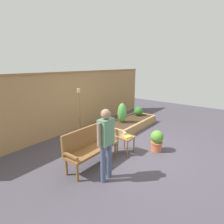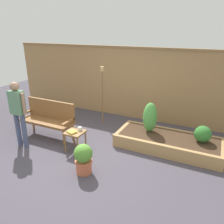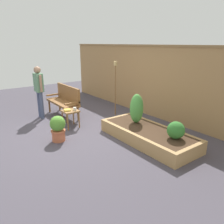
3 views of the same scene
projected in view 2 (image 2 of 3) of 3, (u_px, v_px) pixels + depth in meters
The scene contains 12 objects.
ground_plane at pixel (87, 155), 4.99m from camera, with size 14.00×14.00×0.00m, color #47424C.
fence_back at pixel (131, 83), 6.79m from camera, with size 8.40×0.14×2.16m.
garden_bench at pixel (49, 116), 5.70m from camera, with size 1.44×0.48×0.94m.
side_table at pixel (75, 135), 5.04m from camera, with size 0.40×0.40×0.48m.
cup_on_table at pixel (80, 129), 5.05m from camera, with size 0.12×0.09×0.08m.
book_on_table at pixel (72, 132), 4.95m from camera, with size 0.19×0.16×0.04m, color gold.
potted_boxwood at pixel (83, 158), 4.27m from camera, with size 0.36×0.36×0.61m.
raised_planter_bed at pixel (168, 142), 5.23m from camera, with size 2.40×1.00×0.30m.
shrub_near_bench at pixel (150, 117), 5.31m from camera, with size 0.33×0.33×0.73m.
shrub_far_corner at pixel (203, 134), 4.88m from camera, with size 0.37×0.37×0.37m.
tiki_torch at pixel (102, 85), 6.23m from camera, with size 0.10×0.10×1.68m.
person_by_bench at pixel (18, 109), 5.06m from camera, with size 0.47×0.20×1.56m.
Camera 2 is at (2.40, -3.65, 2.66)m, focal length 35.87 mm.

